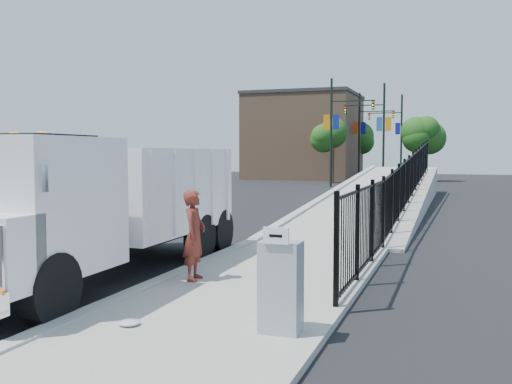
% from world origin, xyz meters
% --- Properties ---
extents(ground, '(120.00, 120.00, 0.00)m').
position_xyz_m(ground, '(0.00, 0.00, 0.00)').
color(ground, black).
rests_on(ground, ground).
extents(sidewalk, '(3.55, 12.00, 0.12)m').
position_xyz_m(sidewalk, '(1.93, -2.00, 0.06)').
color(sidewalk, '#9E998E').
rests_on(sidewalk, ground).
extents(curb, '(0.30, 12.00, 0.16)m').
position_xyz_m(curb, '(0.00, -2.00, 0.08)').
color(curb, '#ADAAA3').
rests_on(curb, ground).
extents(ramp, '(3.95, 24.06, 3.19)m').
position_xyz_m(ramp, '(2.12, 16.00, 0.00)').
color(ramp, '#9E998E').
rests_on(ramp, ground).
extents(iron_fence, '(0.10, 28.00, 1.80)m').
position_xyz_m(iron_fence, '(3.55, 12.00, 0.90)').
color(iron_fence, black).
rests_on(iron_fence, ground).
extents(truck, '(2.90, 8.46, 2.88)m').
position_xyz_m(truck, '(-1.52, -1.17, 1.62)').
color(truck, black).
rests_on(truck, ground).
extents(worker, '(0.50, 0.68, 1.74)m').
position_xyz_m(worker, '(0.60, -1.03, 0.99)').
color(worker, maroon).
rests_on(worker, sidewalk).
extents(utility_cabinet, '(0.55, 0.40, 1.25)m').
position_xyz_m(utility_cabinet, '(3.10, -3.53, 0.75)').
color(utility_cabinet, gray).
rests_on(utility_cabinet, sidewalk).
extents(arrow_sign, '(0.35, 0.04, 0.22)m').
position_xyz_m(arrow_sign, '(3.10, -3.75, 1.48)').
color(arrow_sign, white).
rests_on(arrow_sign, utility_cabinet).
extents(debris, '(0.31, 0.31, 0.08)m').
position_xyz_m(debris, '(0.98, -3.96, 0.16)').
color(debris, silver).
rests_on(debris, sidewalk).
extents(light_pole_0, '(3.78, 0.22, 8.00)m').
position_xyz_m(light_pole_0, '(-3.24, 30.90, 4.36)').
color(light_pole_0, black).
rests_on(light_pole_0, ground).
extents(light_pole_1, '(3.78, 0.22, 8.00)m').
position_xyz_m(light_pole_1, '(-0.53, 35.03, 4.36)').
color(light_pole_1, black).
rests_on(light_pole_1, ground).
extents(light_pole_2, '(3.78, 0.22, 8.00)m').
position_xyz_m(light_pole_2, '(-2.99, 42.09, 4.36)').
color(light_pole_2, black).
rests_on(light_pole_2, ground).
extents(light_pole_3, '(3.77, 0.22, 8.00)m').
position_xyz_m(light_pole_3, '(-0.04, 44.57, 4.36)').
color(light_pole_3, black).
rests_on(light_pole_3, ground).
extents(tree_0, '(2.49, 2.49, 5.25)m').
position_xyz_m(tree_0, '(-4.53, 35.98, 3.94)').
color(tree_0, '#382314').
rests_on(tree_0, ground).
extents(tree_1, '(2.67, 2.67, 5.34)m').
position_xyz_m(tree_1, '(2.14, 41.28, 3.95)').
color(tree_1, '#382314').
rests_on(tree_1, ground).
extents(tree_2, '(3.08, 3.08, 5.54)m').
position_xyz_m(tree_2, '(-4.46, 49.17, 3.97)').
color(tree_2, '#382314').
rests_on(tree_2, ground).
extents(building, '(10.00, 10.00, 8.00)m').
position_xyz_m(building, '(-9.00, 44.00, 4.00)').
color(building, '#8C664C').
rests_on(building, ground).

